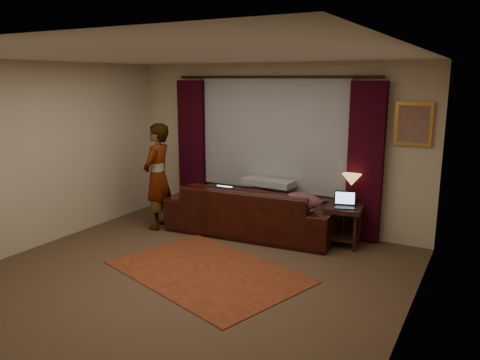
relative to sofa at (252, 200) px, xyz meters
The scene contains 19 objects.
floor 1.99m from the sofa, 87.56° to the right, with size 5.00×5.00×0.01m, color brown.
ceiling 2.83m from the sofa, 87.56° to the right, with size 5.00×5.00×0.02m, color silver.
wall_back 0.97m from the sofa, 81.96° to the left, with size 5.00×0.02×2.60m, color beige.
wall_left 3.18m from the sofa, 141.54° to the right, with size 0.02×5.00×2.60m, color beige.
wall_right 3.31m from the sofa, 36.65° to the right, with size 0.02×5.00×2.60m, color beige.
sheer_curtain 1.11m from the sofa, 81.05° to the left, with size 2.50×0.05×1.80m, color #9D9CA5.
drape_left 1.63m from the sofa, 161.70° to the left, with size 0.50×0.14×2.30m, color black.
drape_right 1.78m from the sofa, 16.51° to the left, with size 0.50×0.14×2.30m, color black.
curtain_rod 1.92m from the sofa, 80.11° to the left, with size 0.04×0.04×3.40m, color #301D0F.
picture_frame 2.56m from the sofa, 14.12° to the left, with size 0.50×0.04×0.60m, color gold.
sofa is the anchor object (origin of this frame).
throw_blanket 0.60m from the sofa, 64.46° to the left, with size 0.82×0.33×0.10m, color #9F9E99.
clothing_pile 0.86m from the sofa, ahead, with size 0.56×0.43×0.24m, color brown.
laptop_sofa 0.49m from the sofa, 149.84° to the right, with size 0.30×0.33×0.22m, color black, non-canonical shape.
area_rug 1.71m from the sofa, 82.60° to the right, with size 2.35×1.57×0.01m, color brown.
end_table 1.42m from the sofa, ahead, with size 0.50×0.50×0.58m, color black.
tiffany_lamp 1.50m from the sofa, 12.04° to the left, with size 0.28×0.28×0.44m, color olive, non-canonical shape.
laptop_table 1.44m from the sofa, ahead, with size 0.30×0.33×0.22m, color black, non-canonical shape.
person 1.55m from the sofa, 161.57° to the right, with size 0.49×0.49×1.68m, color #9F9E99.
Camera 1 is at (3.12, -4.26, 2.35)m, focal length 35.00 mm.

